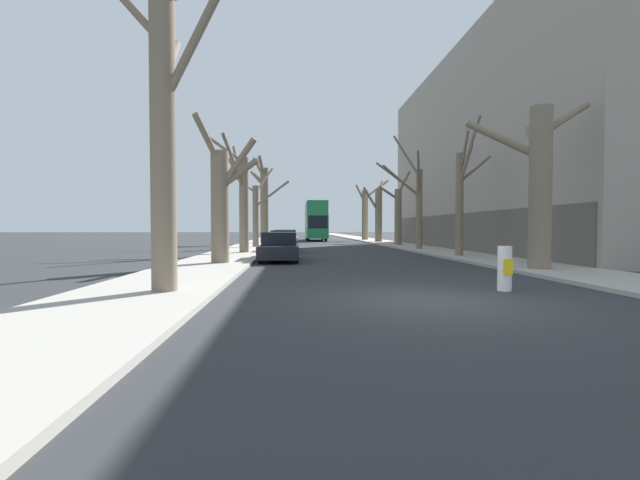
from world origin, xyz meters
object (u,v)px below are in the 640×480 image
object	(u,v)px
street_tree_right_2	(416,201)
street_tree_left_3	(256,210)
parked_car_1	(283,242)
parked_car_3	(287,238)
traffic_bollard	(505,268)
street_tree_right_5	(366,212)
parked_car_0	(279,247)
street_tree_right_3	(398,214)
street_tree_left_2	(242,197)
parked_car_2	(285,239)
street_tree_right_0	(539,182)
street_tree_left_0	(164,120)
street_tree_right_1	(461,197)
double_decker_bus	(316,219)
street_tree_left_1	(221,201)
street_tree_left_4	(264,200)
street_tree_right_4	(378,213)

from	to	relation	value
street_tree_right_2	street_tree_left_3	bearing A→B (deg)	160.01
street_tree_right_2	parked_car_1	distance (m)	9.72
parked_car_3	traffic_bollard	size ratio (longest dim) A/B	3.55
street_tree_right_5	parked_car_0	xyz separation A→B (m)	(-9.41, -31.61, -2.82)
street_tree_right_3	parked_car_1	xyz separation A→B (m)	(-9.55, -9.03, -2.05)
street_tree_left_2	parked_car_2	bearing A→B (deg)	73.00
street_tree_right_0	parked_car_3	size ratio (longest dim) A/B	1.56
street_tree_right_0	parked_car_3	world-z (taller)	street_tree_right_0
street_tree_left_0	street_tree_right_2	bearing A→B (deg)	59.22
street_tree_right_1	parked_car_3	size ratio (longest dim) A/B	1.78
double_decker_bus	parked_car_2	xyz separation A→B (m)	(-3.34, -19.37, -1.96)
traffic_bollard	parked_car_1	bearing A→B (deg)	109.30
street_tree_left_1	street_tree_left_4	xyz separation A→B (m)	(0.06, 23.68, 1.55)
parked_car_1	traffic_bollard	distance (m)	17.83
street_tree_left_4	parked_car_2	distance (m)	9.31
double_decker_bus	parked_car_1	distance (m)	25.84
street_tree_left_3	parked_car_1	xyz separation A→B (m)	(2.25, -6.17, -2.27)
street_tree_right_0	street_tree_right_5	xyz separation A→B (m)	(0.05, 37.25, 0.28)
street_tree_left_3	parked_car_2	distance (m)	3.18
street_tree_right_4	double_decker_bus	size ratio (longest dim) A/B	0.67
street_tree_left_4	traffic_bollard	size ratio (longest dim) A/B	7.64
street_tree_right_2	street_tree_right_5	bearing A→B (deg)	89.22
street_tree_left_1	street_tree_right_5	world-z (taller)	street_tree_right_5
street_tree_left_1	street_tree_left_0	bearing A→B (deg)	-89.59
street_tree_left_1	parked_car_1	size ratio (longest dim) A/B	1.53
street_tree_left_1	traffic_bollard	distance (m)	11.41
parked_car_1	parked_car_3	distance (m)	12.70
parked_car_1	traffic_bollard	size ratio (longest dim) A/B	3.55
street_tree_left_0	street_tree_left_1	bearing A→B (deg)	90.41
street_tree_left_1	double_decker_bus	bearing A→B (deg)	80.77
street_tree_left_0	street_tree_right_5	bearing A→B (deg)	74.44
street_tree_left_1	parked_car_0	xyz separation A→B (m)	(2.31, 2.46, -2.01)
street_tree_left_0	traffic_bollard	bearing A→B (deg)	1.35
street_tree_left_4	parked_car_2	size ratio (longest dim) A/B	1.95
double_decker_bus	parked_car_1	world-z (taller)	double_decker_bus
parked_car_0	traffic_bollard	bearing A→B (deg)	-59.74
street_tree_right_4	parked_car_3	distance (m)	11.00
traffic_bollard	street_tree_right_1	bearing A→B (deg)	73.30
street_tree_right_3	traffic_bollard	bearing A→B (deg)	-98.05
street_tree_right_4	traffic_bollard	size ratio (longest dim) A/B	6.11
street_tree_left_3	street_tree_right_2	size ratio (longest dim) A/B	0.82
traffic_bollard	street_tree_left_3	bearing A→B (deg)	109.49
street_tree_right_1	street_tree_right_5	bearing A→B (deg)	89.86
street_tree_right_3	parked_car_1	size ratio (longest dim) A/B	1.62
street_tree_right_4	traffic_bollard	world-z (taller)	street_tree_right_4
street_tree_right_1	street_tree_right_3	bearing A→B (deg)	89.16
street_tree_left_4	parked_car_2	bearing A→B (deg)	-74.88
street_tree_left_2	street_tree_right_1	xyz separation A→B (m)	(11.72, -3.74, -0.22)
street_tree_right_0	parked_car_2	world-z (taller)	street_tree_right_0
parked_car_0	parked_car_2	world-z (taller)	parked_car_2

